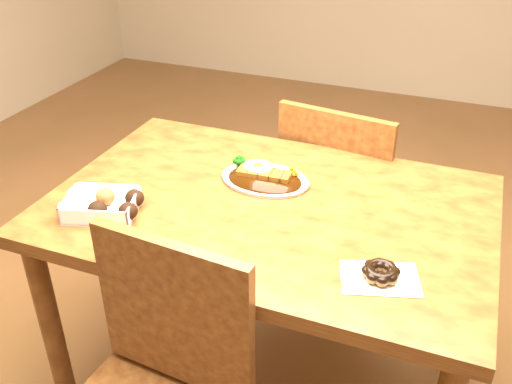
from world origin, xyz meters
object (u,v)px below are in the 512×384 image
(pon_de_ring, at_px, (381,273))
(katsu_curry_plate, at_px, (264,177))
(table, at_px, (268,232))
(chair_far, at_px, (342,199))
(donut_box, at_px, (102,204))

(pon_de_ring, bearing_deg, katsu_curry_plate, 141.24)
(table, relative_size, katsu_curry_plate, 4.54)
(chair_far, height_order, katsu_curry_plate, chair_far)
(table, xyz_separation_m, chair_far, (0.09, 0.54, -0.17))
(chair_far, distance_m, donut_box, 0.94)
(table, xyz_separation_m, katsu_curry_plate, (-0.06, 0.11, 0.11))
(chair_far, relative_size, donut_box, 3.86)
(table, xyz_separation_m, pon_de_ring, (0.35, -0.21, 0.12))
(donut_box, height_order, pon_de_ring, donut_box)
(chair_far, height_order, donut_box, chair_far)
(table, height_order, donut_box, donut_box)
(katsu_curry_plate, bearing_deg, table, -63.17)
(chair_far, xyz_separation_m, pon_de_ring, (0.25, -0.75, 0.29))
(table, distance_m, pon_de_ring, 0.42)
(katsu_curry_plate, distance_m, donut_box, 0.47)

